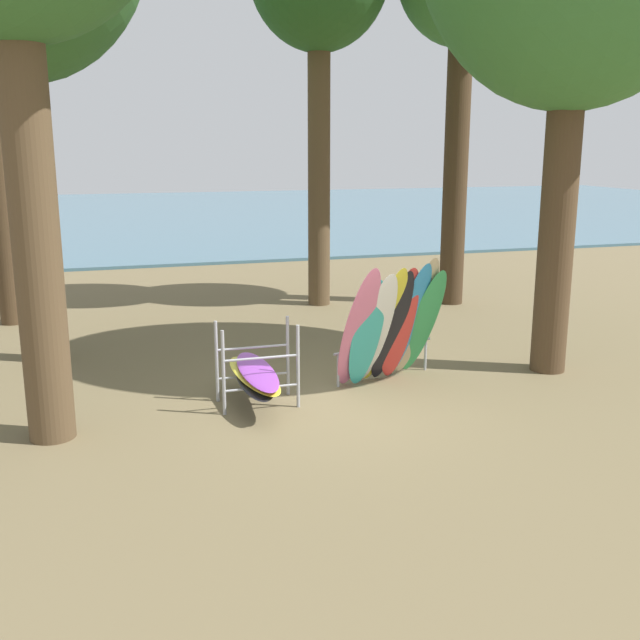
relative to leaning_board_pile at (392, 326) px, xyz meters
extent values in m
plane|color=brown|center=(-1.07, -0.61, -0.98)|extent=(80.00, 80.00, 0.00)
cube|color=#477084|center=(-1.07, 31.04, -0.93)|extent=(80.00, 36.00, 0.10)
cylinder|color=brown|center=(-5.16, -0.79, 2.01)|extent=(0.60, 0.60, 5.97)
cylinder|color=#4C3823|center=(2.88, -0.05, 1.81)|extent=(0.59, 0.59, 5.57)
cylinder|color=#4C3823|center=(-6.27, 6.33, 2.07)|extent=(0.50, 0.50, 6.10)
cylinder|color=#42301E|center=(3.81, 5.51, 2.38)|extent=(0.57, 0.57, 6.72)
cylinder|color=brown|center=(0.69, 6.32, 2.33)|extent=(0.52, 0.52, 6.63)
cylinder|color=#42301E|center=(-5.46, 3.15, 1.99)|extent=(0.45, 0.45, 5.93)
ellipsoid|color=pink|center=(-0.65, -0.23, 0.05)|extent=(0.70, 1.03, 2.05)
ellipsoid|color=#38B2AD|center=(-0.49, -0.17, -0.06)|extent=(0.64, 0.80, 1.84)
ellipsoid|color=white|center=(-0.33, -0.12, -0.01)|extent=(0.67, 1.03, 1.93)
ellipsoid|color=yellow|center=(-0.16, -0.06, 0.02)|extent=(0.78, 1.05, 2.00)
ellipsoid|color=black|center=(0.00, 0.00, -0.01)|extent=(0.74, 0.97, 1.93)
ellipsoid|color=red|center=(0.16, 0.05, 0.00)|extent=(0.63, 0.83, 1.96)
ellipsoid|color=#2D8ED1|center=(0.32, 0.11, 0.03)|extent=(0.77, 1.03, 2.02)
ellipsoid|color=#C6B289|center=(0.48, 0.16, 0.07)|extent=(0.73, 1.02, 2.09)
ellipsoid|color=#339E56|center=(0.65, 0.22, -0.04)|extent=(0.72, 1.03, 1.88)
cylinder|color=#9EA0A5|center=(-0.86, 0.12, -0.70)|extent=(0.04, 0.04, 0.55)
cylinder|color=#9EA0A5|center=(0.86, 0.55, -0.70)|extent=(0.04, 0.04, 0.55)
cylinder|color=#9EA0A5|center=(0.00, 0.34, -0.43)|extent=(1.89, 0.52, 0.04)
cylinder|color=#9EA0A5|center=(-2.82, -0.61, -0.35)|extent=(0.05, 0.05, 1.25)
cylinder|color=#9EA0A5|center=(-1.72, -0.61, -0.35)|extent=(0.05, 0.05, 1.25)
cylinder|color=#9EA0A5|center=(-2.82, -0.01, -0.35)|extent=(0.05, 0.05, 1.25)
cylinder|color=#9EA0A5|center=(-1.72, -0.01, -0.35)|extent=(0.05, 0.05, 1.25)
cylinder|color=#9EA0A5|center=(-2.27, -0.61, -0.63)|extent=(1.10, 0.04, 0.04)
cylinder|color=#9EA0A5|center=(-2.27, -0.61, -0.18)|extent=(1.10, 0.04, 0.04)
cylinder|color=#9EA0A5|center=(-2.27, -0.01, -0.63)|extent=(1.10, 0.04, 0.04)
cylinder|color=#9EA0A5|center=(-2.27, -0.01, -0.18)|extent=(1.10, 0.04, 0.04)
ellipsoid|color=black|center=(-2.32, -0.31, -0.58)|extent=(0.63, 2.13, 0.06)
ellipsoid|color=yellow|center=(-2.33, -0.31, -0.52)|extent=(0.66, 2.13, 0.06)
ellipsoid|color=purple|center=(-2.28, -0.31, -0.46)|extent=(0.55, 2.11, 0.06)
camera|label=1|loc=(-4.46, -10.73, 2.82)|focal=41.95mm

